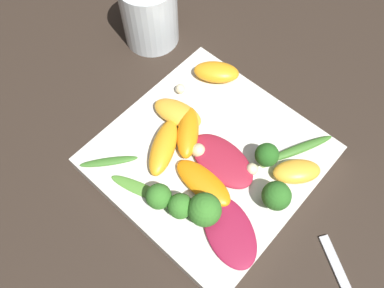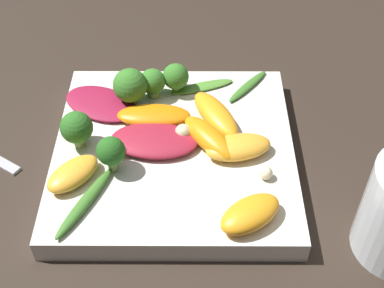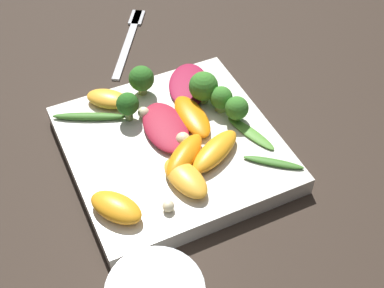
# 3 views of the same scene
# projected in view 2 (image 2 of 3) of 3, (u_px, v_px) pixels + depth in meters

# --- Properties ---
(ground_plane) EXTENTS (2.40, 2.40, 0.00)m
(ground_plane) POSITION_uv_depth(u_px,v_px,m) (175.00, 161.00, 0.57)
(ground_plane) COLOR #2D231C
(plate) EXTENTS (0.25, 0.25, 0.02)m
(plate) POSITION_uv_depth(u_px,v_px,m) (174.00, 153.00, 0.56)
(plate) COLOR silver
(plate) RESTS_ON ground_plane
(radicchio_leaf_0) EXTENTS (0.06, 0.09, 0.01)m
(radicchio_leaf_0) POSITION_uv_depth(u_px,v_px,m) (154.00, 143.00, 0.54)
(radicchio_leaf_0) COLOR maroon
(radicchio_leaf_0) RESTS_ON plate
(radicchio_leaf_1) EXTENTS (0.09, 0.10, 0.01)m
(radicchio_leaf_1) POSITION_uv_depth(u_px,v_px,m) (101.00, 103.00, 0.59)
(radicchio_leaf_1) COLOR maroon
(radicchio_leaf_1) RESTS_ON plate
(orange_segment_0) EXTENTS (0.07, 0.07, 0.02)m
(orange_segment_0) POSITION_uv_depth(u_px,v_px,m) (209.00, 135.00, 0.55)
(orange_segment_0) COLOR orange
(orange_segment_0) RESTS_ON plate
(orange_segment_1) EXTENTS (0.03, 0.08, 0.01)m
(orange_segment_1) POSITION_uv_depth(u_px,v_px,m) (154.00, 115.00, 0.57)
(orange_segment_1) COLOR orange
(orange_segment_1) RESTS_ON plate
(orange_segment_2) EXTENTS (0.08, 0.06, 0.02)m
(orange_segment_2) POSITION_uv_depth(u_px,v_px,m) (216.00, 115.00, 0.57)
(orange_segment_2) COLOR orange
(orange_segment_2) RESTS_ON plate
(orange_segment_3) EXTENTS (0.05, 0.07, 0.02)m
(orange_segment_3) POSITION_uv_depth(u_px,v_px,m) (238.00, 147.00, 0.54)
(orange_segment_3) COLOR #FCAD33
(orange_segment_3) RESTS_ON plate
(orange_segment_4) EXTENTS (0.06, 0.06, 0.02)m
(orange_segment_4) POSITION_uv_depth(u_px,v_px,m) (73.00, 174.00, 0.51)
(orange_segment_4) COLOR #FCAD33
(orange_segment_4) RESTS_ON plate
(orange_segment_5) EXTENTS (0.06, 0.07, 0.02)m
(orange_segment_5) POSITION_uv_depth(u_px,v_px,m) (250.00, 214.00, 0.48)
(orange_segment_5) COLOR orange
(orange_segment_5) RESTS_ON plate
(broccoli_floret_0) EXTENTS (0.03, 0.03, 0.04)m
(broccoli_floret_0) POSITION_uv_depth(u_px,v_px,m) (77.00, 127.00, 0.53)
(broccoli_floret_0) COLOR #7A9E51
(broccoli_floret_0) RESTS_ON plate
(broccoli_floret_1) EXTENTS (0.03, 0.03, 0.03)m
(broccoli_floret_1) POSITION_uv_depth(u_px,v_px,m) (153.00, 82.00, 0.59)
(broccoli_floret_1) COLOR #84AD5B
(broccoli_floret_1) RESTS_ON plate
(broccoli_floret_2) EXTENTS (0.04, 0.04, 0.04)m
(broccoli_floret_2) POSITION_uv_depth(u_px,v_px,m) (130.00, 86.00, 0.58)
(broccoli_floret_2) COLOR #84AD5B
(broccoli_floret_2) RESTS_ON plate
(broccoli_floret_3) EXTENTS (0.03, 0.03, 0.04)m
(broccoli_floret_3) POSITION_uv_depth(u_px,v_px,m) (111.00, 152.00, 0.51)
(broccoli_floret_3) COLOR #84AD5B
(broccoli_floret_3) RESTS_ON plate
(broccoli_floret_4) EXTENTS (0.03, 0.03, 0.04)m
(broccoli_floret_4) POSITION_uv_depth(u_px,v_px,m) (177.00, 77.00, 0.60)
(broccoli_floret_4) COLOR #7A9E51
(broccoli_floret_4) RESTS_ON plate
(arugula_sprig_0) EXTENTS (0.06, 0.05, 0.01)m
(arugula_sprig_0) POSITION_uv_depth(u_px,v_px,m) (248.00, 86.00, 0.61)
(arugula_sprig_0) COLOR #3D7528
(arugula_sprig_0) RESTS_ON plate
(arugula_sprig_1) EXTENTS (0.04, 0.08, 0.00)m
(arugula_sprig_1) POSITION_uv_depth(u_px,v_px,m) (202.00, 87.00, 0.61)
(arugula_sprig_1) COLOR #518E33
(arugula_sprig_1) RESTS_ON plate
(arugula_sprig_2) EXTENTS (0.09, 0.05, 0.01)m
(arugula_sprig_2) POSITION_uv_depth(u_px,v_px,m) (85.00, 202.00, 0.49)
(arugula_sprig_2) COLOR #3D7528
(arugula_sprig_2) RESTS_ON plate
(macadamia_nut_0) EXTENTS (0.01, 0.01, 0.01)m
(macadamia_nut_0) POSITION_uv_depth(u_px,v_px,m) (119.00, 151.00, 0.53)
(macadamia_nut_0) COLOR beige
(macadamia_nut_0) RESTS_ON plate
(macadamia_nut_1) EXTENTS (0.02, 0.02, 0.02)m
(macadamia_nut_1) POSITION_uv_depth(u_px,v_px,m) (183.00, 132.00, 0.55)
(macadamia_nut_1) COLOR beige
(macadamia_nut_1) RESTS_ON plate
(macadamia_nut_2) EXTENTS (0.01, 0.01, 0.01)m
(macadamia_nut_2) POSITION_uv_depth(u_px,v_px,m) (266.00, 173.00, 0.51)
(macadamia_nut_2) COLOR beige
(macadamia_nut_2) RESTS_ON plate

